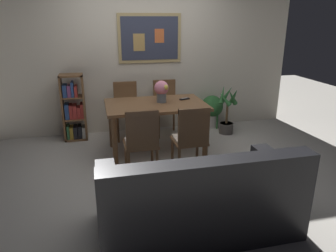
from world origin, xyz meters
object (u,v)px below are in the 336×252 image
dining_chair_far_left (126,105)px  potted_ivy (212,109)px  tv_remote (185,99)px  dining_chair_near_left (141,139)px  bookshelf (74,111)px  dining_chair_far_right (166,103)px  potted_palm (227,114)px  dining_chair_near_right (191,136)px  flower_vase (162,90)px  leather_couch (199,202)px  dining_table (156,110)px

dining_chair_far_left → potted_ivy: dining_chair_far_left is taller
dining_chair_far_left → tv_remote: (0.80, -0.66, 0.23)m
dining_chair_near_left → bookshelf: bookshelf is taller
dining_chair_far_right → potted_palm: (1.01, -0.26, -0.18)m
dining_chair_near_right → flower_vase: size_ratio=2.95×
dining_chair_near_right → tv_remote: dining_chair_near_right is taller
dining_chair_near_left → dining_chair_far_left: size_ratio=1.00×
bookshelf → flower_vase: bookshelf is taller
dining_chair_near_left → dining_chair_near_right: size_ratio=1.00×
dining_chair_near_right → tv_remote: bearing=79.0°
potted_ivy → tv_remote: tv_remote is taller
bookshelf → tv_remote: (1.63, -0.74, 0.28)m
dining_chair_near_right → potted_ivy: bearing=61.5°
dining_chair_far_right → potted_palm: dining_chair_far_right is taller
leather_couch → tv_remote: (0.44, 2.01, 0.45)m
potted_ivy → potted_palm: bearing=-72.6°
dining_chair_far_right → potted_palm: size_ratio=1.10×
dining_chair_near_left → dining_chair_far_right: size_ratio=1.00×
leather_couch → potted_palm: (1.32, 2.43, 0.04)m
dining_chair_near_left → dining_chair_near_right: (0.61, -0.03, 0.00)m
dining_chair_far_right → dining_chair_near_right: bearing=-91.7°
dining_chair_far_left → leather_couch: size_ratio=0.51×
dining_chair_far_left → tv_remote: dining_chair_far_left is taller
dining_chair_near_right → flower_vase: flower_vase is taller
dining_table → bookshelf: size_ratio=1.31×
potted_ivy → potted_palm: potted_palm is taller
bookshelf → dining_chair_near_right: bearing=-48.9°
dining_table → dining_chair_near_right: dining_chair_near_right is taller
dining_chair_near_left → potted_ivy: bearing=47.8°
leather_couch → potted_ivy: bearing=67.0°
bookshelf → potted_ivy: (2.39, 0.07, -0.15)m
dining_chair_far_left → potted_ivy: 1.58m
dining_chair_near_right → dining_table: bearing=108.9°
potted_palm → flower_vase: flower_vase is taller
tv_remote → dining_chair_far_left: bearing=140.2°
dining_table → tv_remote: (0.46, 0.12, 0.11)m
dining_table → dining_chair_far_left: bearing=113.6°
dining_chair_near_left → potted_ivy: 2.31m
flower_vase → dining_chair_near_left: bearing=-117.3°
dining_chair_near_right → leather_couch: dining_chair_near_right is taller
dining_table → dining_chair_far_left: (-0.34, 0.78, -0.11)m
bookshelf → tv_remote: bearing=-24.4°
dining_chair_near_right → bookshelf: bearing=131.1°
dining_table → dining_chair_near_right: size_ratio=1.54×
dining_chair_far_right → tv_remote: (0.13, -0.68, 0.23)m
bookshelf → tv_remote: size_ratio=6.59×
leather_couch → potted_palm: 2.77m
potted_ivy → dining_chair_far_right: bearing=-171.9°
dining_table → potted_palm: potted_palm is taller
dining_chair_near_left → leather_couch: size_ratio=0.51×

